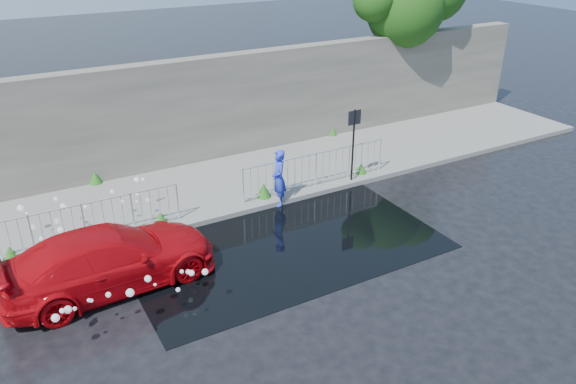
# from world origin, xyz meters

# --- Properties ---
(ground) EXTENTS (90.00, 90.00, 0.00)m
(ground) POSITION_xyz_m (0.00, 0.00, 0.00)
(ground) COLOR black
(ground) RESTS_ON ground
(pavement) EXTENTS (30.00, 4.00, 0.15)m
(pavement) POSITION_xyz_m (0.00, 5.00, 0.07)
(pavement) COLOR slate
(pavement) RESTS_ON ground
(curb) EXTENTS (30.00, 0.25, 0.16)m
(curb) POSITION_xyz_m (0.00, 3.00, 0.08)
(curb) COLOR slate
(curb) RESTS_ON ground
(retaining_wall) EXTENTS (30.00, 0.60, 3.50)m
(retaining_wall) POSITION_xyz_m (0.00, 7.20, 1.90)
(retaining_wall) COLOR #545147
(retaining_wall) RESTS_ON pavement
(puddle) EXTENTS (8.00, 5.00, 0.01)m
(puddle) POSITION_xyz_m (0.50, 1.00, 0.01)
(puddle) COLOR black
(puddle) RESTS_ON ground
(sign_post) EXTENTS (0.45, 0.06, 2.50)m
(sign_post) POSITION_xyz_m (4.20, 3.10, 1.72)
(sign_post) COLOR black
(sign_post) RESTS_ON ground
(tree) EXTENTS (5.09, 3.09, 6.46)m
(tree) POSITION_xyz_m (9.84, 7.41, 4.80)
(tree) COLOR #332114
(tree) RESTS_ON ground
(railing_left) EXTENTS (5.05, 0.05, 1.10)m
(railing_left) POSITION_xyz_m (-4.00, 3.35, 0.74)
(railing_left) COLOR silver
(railing_left) RESTS_ON pavement
(railing_right) EXTENTS (5.05, 0.05, 1.10)m
(railing_right) POSITION_xyz_m (3.00, 3.35, 0.74)
(railing_right) COLOR silver
(railing_right) RESTS_ON pavement
(weeds) EXTENTS (12.17, 3.93, 0.45)m
(weeds) POSITION_xyz_m (-0.15, 4.47, 0.34)
(weeds) COLOR #234F15
(weeds) RESTS_ON pavement
(water_spray) EXTENTS (3.38, 5.62, 1.03)m
(water_spray) POSITION_xyz_m (-4.01, 2.13, 0.67)
(water_spray) COLOR white
(water_spray) RESTS_ON ground
(red_car) EXTENTS (5.03, 2.31, 1.42)m
(red_car) POSITION_xyz_m (-3.85, 1.28, 0.71)
(red_car) COLOR #B2070E
(red_car) RESTS_ON ground
(person) EXTENTS (0.57, 0.72, 1.73)m
(person) POSITION_xyz_m (1.50, 3.00, 0.86)
(person) COLOR blue
(person) RESTS_ON ground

